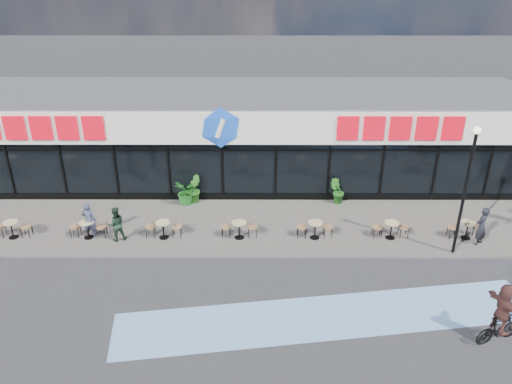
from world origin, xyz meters
TOP-DOWN VIEW (x-y plane):
  - ground at (0.00, 0.00)m, footprint 120.00×120.00m
  - sidewalk at (0.00, 4.50)m, footprint 44.00×5.00m
  - bike_lane at (4.00, -1.50)m, footprint 14.17×4.13m
  - building at (-0.00, 9.93)m, footprint 30.60×6.57m
  - lamp_post at (9.42, 2.30)m, footprint 0.28×0.28m
  - bistro_set_1 at (-8.55, 3.48)m, footprint 1.54×0.62m
  - bistro_set_2 at (-5.40, 3.48)m, footprint 1.54×0.62m
  - bistro_set_3 at (-2.25, 3.48)m, footprint 1.54×0.62m
  - bistro_set_4 at (0.89, 3.48)m, footprint 1.54×0.62m
  - bistro_set_5 at (4.04, 3.48)m, footprint 1.54×0.62m
  - bistro_set_6 at (7.19, 3.48)m, footprint 1.54×0.62m
  - bistro_set_7 at (10.34, 3.48)m, footprint 1.54×0.62m
  - potted_plant_left at (-1.36, 6.74)m, footprint 0.65×0.78m
  - potted_plant_mid at (-1.69, 6.47)m, footprint 1.36×1.41m
  - potted_plant_right at (5.41, 6.61)m, footprint 0.67×0.54m
  - patron_left at (-5.31, 3.47)m, footprint 0.60×0.42m
  - patron_right at (-4.13, 3.21)m, footprint 0.90×0.82m
  - pedestrian_c at (10.67, 2.94)m, footprint 0.71×0.69m
  - cyclist_a at (9.02, -2.61)m, footprint 1.69×1.60m

SIDE VIEW (x-z plane):
  - ground at x=0.00m, z-range 0.00..0.00m
  - bike_lane at x=4.00m, z-range 0.00..0.01m
  - sidewalk at x=0.00m, z-range 0.00..0.10m
  - bistro_set_1 at x=-8.55m, z-range 0.11..1.01m
  - bistro_set_2 at x=-5.40m, z-range 0.11..1.01m
  - bistro_set_3 at x=-2.25m, z-range 0.11..1.01m
  - bistro_set_4 at x=0.89m, z-range 0.11..1.01m
  - bistro_set_5 at x=4.04m, z-range 0.11..1.01m
  - bistro_set_6 at x=7.19m, z-range 0.11..1.01m
  - bistro_set_7 at x=10.34m, z-range 0.11..1.01m
  - potted_plant_mid at x=-1.69m, z-range 0.10..1.31m
  - potted_plant_right at x=5.41m, z-range 0.10..1.32m
  - potted_plant_left at x=-1.36m, z-range 0.10..1.42m
  - patron_right at x=-4.13m, z-range 0.10..1.61m
  - patron_left at x=-5.31m, z-range 0.10..1.67m
  - pedestrian_c at x=10.67m, z-range 0.10..1.75m
  - cyclist_a at x=9.02m, z-range -0.07..2.03m
  - building at x=0.00m, z-range -0.04..4.71m
  - lamp_post at x=9.42m, z-range 0.59..5.81m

